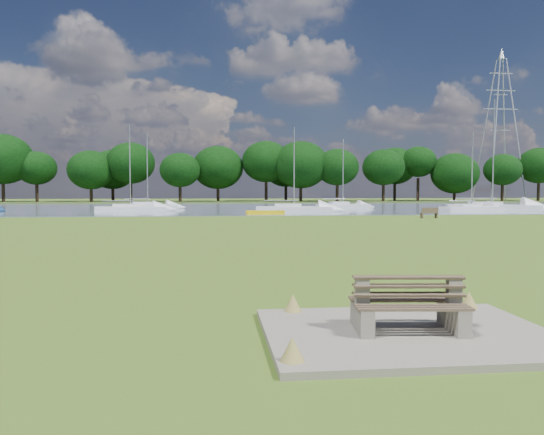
{
  "coord_description": "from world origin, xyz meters",
  "views": [
    {
      "loc": [
        -2.84,
        -21.45,
        2.17
      ],
      "look_at": [
        -0.68,
        -2.0,
        1.15
      ],
      "focal_mm": 35.0,
      "sensor_mm": 36.0,
      "label": 1
    }
  ],
  "objects": [
    {
      "name": "ground",
      "position": [
        0.0,
        0.0,
        0.0
      ],
      "size": [
        220.0,
        220.0,
        0.0
      ],
      "primitive_type": "plane",
      "color": "olive"
    },
    {
      "name": "river",
      "position": [
        0.0,
        42.0,
        0.0
      ],
      "size": [
        220.0,
        40.0,
        0.1
      ],
      "primitive_type": "cube",
      "color": "slate",
      "rests_on": "ground"
    },
    {
      "name": "far_bank",
      "position": [
        0.0,
        72.0,
        0.0
      ],
      "size": [
        220.0,
        20.0,
        0.4
      ],
      "primitive_type": "cube",
      "color": "#4C6626",
      "rests_on": "ground"
    },
    {
      "name": "concrete_pad",
      "position": [
        0.0,
        -14.0,
        0.05
      ],
      "size": [
        4.2,
        3.2,
        0.1
      ],
      "primitive_type": "cube",
      "color": "gray",
      "rests_on": "ground"
    },
    {
      "name": "bench_pair",
      "position": [
        -0.0,
        -14.0,
        0.46
      ],
      "size": [
        1.71,
        1.12,
        0.87
      ],
      "rotation": [
        0.0,
        0.0,
        -0.1
      ],
      "color": "gray",
      "rests_on": "concrete_pad"
    },
    {
      "name": "riverbank_bench",
      "position": [
        13.5,
        17.23,
        0.41
      ],
      "size": [
        1.34,
        0.42,
        0.82
      ],
      "rotation": [
        0.0,
        0.0,
        0.02
      ],
      "color": "brown",
      "rests_on": "ground"
    },
    {
      "name": "kayak",
      "position": [
        1.6,
        24.0,
        0.22
      ],
      "size": [
        3.37,
        1.1,
        0.33
      ],
      "primitive_type": "cube",
      "rotation": [
        0.0,
        0.0,
        0.1
      ],
      "color": "yellow",
      "rests_on": "river"
    },
    {
      "name": "pylon",
      "position": [
        48.87,
        70.0,
        17.39
      ],
      "size": [
        6.65,
        4.66,
        27.4
      ],
      "color": "#A6AAB0",
      "rests_on": "far_bank"
    },
    {
      "name": "tree_line",
      "position": [
        -4.55,
        68.0,
        6.23
      ],
      "size": [
        131.71,
        8.67,
        10.5
      ],
      "color": "black",
      "rests_on": "far_bank"
    },
    {
      "name": "sailboat_1",
      "position": [
        -10.08,
        37.78,
        0.53
      ],
      "size": [
        6.54,
        3.21,
        8.26
      ],
      "rotation": [
        0.0,
        0.0,
        0.24
      ],
      "color": "white",
      "rests_on": "river"
    },
    {
      "name": "sailboat_3",
      "position": [
        25.72,
        30.42,
        0.57
      ],
      "size": [
        9.27,
        5.2,
        11.39
      ],
      "rotation": [
        0.0,
        0.0,
        -0.32
      ],
      "color": "white",
      "rests_on": "river"
    },
    {
      "name": "sailboat_4",
      "position": [
        -11.07,
        32.08,
        0.48
      ],
      "size": [
        6.91,
        2.91,
        8.54
      ],
      "rotation": [
        0.0,
        0.0,
        0.16
      ],
      "color": "white",
      "rests_on": "river"
    },
    {
      "name": "sailboat_6",
      "position": [
        11.7,
        37.34,
        0.52
      ],
      "size": [
        6.03,
        2.36,
        7.87
      ],
      "rotation": [
        0.0,
        0.0,
        0.12
      ],
      "color": "white",
      "rests_on": "river"
    },
    {
      "name": "sailboat_8",
      "position": [
        4.87,
        29.45,
        0.5
      ],
      "size": [
        7.51,
        2.98,
        8.14
      ],
      "rotation": [
        0.0,
        0.0,
        -0.13
      ],
      "color": "white",
      "rests_on": "river"
    },
    {
      "name": "sailboat_9",
      "position": [
        22.02,
        27.5,
        0.49
      ],
      "size": [
        6.55,
        3.17,
        7.7
      ],
      "rotation": [
        0.0,
        0.0,
        0.23
      ],
      "color": "white",
      "rests_on": "river"
    }
  ]
}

